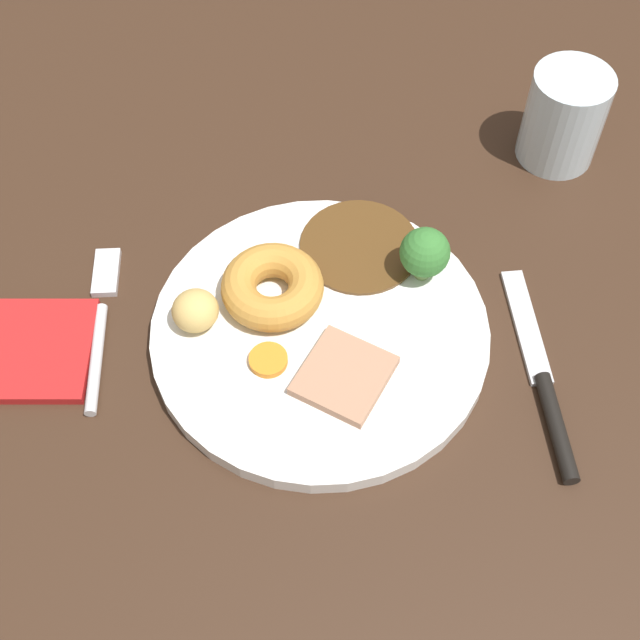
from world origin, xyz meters
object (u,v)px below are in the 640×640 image
yorkshire_pudding (272,287)px  roast_potato_left (195,311)px  fork (101,321)px  carrot_coin_front (268,360)px  broccoli_floret (425,253)px  knife (545,388)px  water_glass (564,117)px  dinner_plate (320,333)px  folded_napkin (19,350)px  meat_slice_main (344,376)px

yorkshire_pudding → roast_potato_left: size_ratio=2.22×
fork → yorkshire_pudding: bearing=-86.1°
carrot_coin_front → broccoli_floret: (11.41, 8.71, 2.41)cm
knife → water_glass: size_ratio=2.17×
yorkshire_pudding → water_glass: 29.90cm
broccoli_floret → fork: (-24.83, -5.05, -3.71)cm
yorkshire_pudding → fork: (-13.29, -2.23, -2.38)cm
yorkshire_pudding → roast_potato_left: bearing=-155.1°
carrot_coin_front → fork: carrot_coin_front is taller
dinner_plate → yorkshire_pudding: bearing=145.1°
roast_potato_left → fork: roast_potato_left is taller
fork → roast_potato_left: bearing=-98.2°
yorkshire_pudding → broccoli_floret: 11.95cm
knife → folded_napkin: 39.55cm
broccoli_floret → water_glass: bearing=51.6°
meat_slice_main → fork: 19.68cm
broccoli_floret → water_glass: size_ratio=0.55×
fork → knife: size_ratio=0.83×
fork → folded_napkin: fork is taller
yorkshire_pudding → folded_napkin: 19.80cm
fork → folded_napkin: 6.38cm
broccoli_floret → water_glass: (12.16, 15.36, 0.18)cm
roast_potato_left → knife: bearing=-8.6°
yorkshire_pudding → carrot_coin_front: 5.99cm
broccoli_floret → fork: 25.60cm
yorkshire_pudding → broccoli_floret: bearing=13.7°
meat_slice_main → water_glass: 31.03cm
broccoli_floret → knife: bearing=-46.0°
water_glass → dinner_plate: bearing=-133.8°
yorkshire_pudding → knife: yorkshire_pudding is taller
meat_slice_main → knife: size_ratio=0.34×
water_glass → folded_napkin: size_ratio=0.78×
dinner_plate → carrot_coin_front: size_ratio=8.92×
fork → folded_napkin: (-5.68, -2.91, 0.01)cm
meat_slice_main → broccoli_floret: (5.79, 9.83, 2.30)cm
carrot_coin_front → broccoli_floret: size_ratio=0.61×
yorkshire_pudding → water_glass: size_ratio=0.93×
water_glass → folded_napkin: 48.78cm
water_glass → knife: bearing=-97.2°
dinner_plate → meat_slice_main: meat_slice_main is taller
carrot_coin_front → knife: (20.43, -0.64, -1.23)cm
meat_slice_main → folded_napkin: meat_slice_main is taller
dinner_plate → yorkshire_pudding: (-3.77, 2.63, 2.07)cm
folded_napkin → broccoli_floret: bearing=14.6°
meat_slice_main → roast_potato_left: bearing=158.6°
knife → broccoli_floret: bearing=35.3°
dinner_plate → water_glass: size_ratio=3.02×
broccoli_floret → knife: size_ratio=0.26×
broccoli_floret → roast_potato_left: bearing=-162.5°
dinner_plate → yorkshire_pudding: 5.04cm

